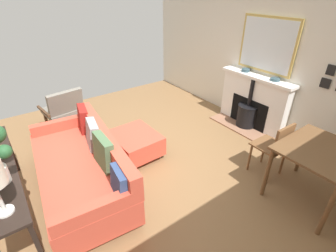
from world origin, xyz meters
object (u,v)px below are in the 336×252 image
console_table (0,174)px  dining_chair_near_fireplace (275,145)px  fireplace (252,105)px  dining_table (320,157)px  sofa (83,167)px  mantel_bowl_near (246,70)px  mantel_bowl_far (275,79)px  ottoman (136,143)px  armchair_accent (64,108)px

console_table → dining_chair_near_fireplace: (-3.05, 1.29, -0.14)m
fireplace → dining_table: (0.95, 1.65, 0.21)m
sofa → console_table: sofa is taller
mantel_bowl_near → mantel_bowl_far: mantel_bowl_near is taller
console_table → mantel_bowl_near: bearing=-178.8°
sofa → console_table: bearing=-0.2°
ottoman → console_table: 1.80m
mantel_bowl_far → dining_chair_near_fireplace: (0.97, 0.77, -0.51)m
ottoman → console_table: bearing=7.8°
armchair_accent → dining_table: size_ratio=0.90×
sofa → armchair_accent: bearing=-98.4°
fireplace → mantel_bowl_near: size_ratio=9.62×
sofa → mantel_bowl_near: bearing=-178.4°
fireplace → console_table: size_ratio=0.74×
armchair_accent → dining_table: bearing=119.1°
fireplace → ottoman: 2.31m
mantel_bowl_near → console_table: mantel_bowl_near is taller
mantel_bowl_near → sofa: mantel_bowl_near is taller
console_table → dining_chair_near_fireplace: bearing=157.0°
armchair_accent → ottoman: bearing=114.2°
mantel_bowl_far → ottoman: mantel_bowl_far is taller
armchair_accent → console_table: (1.09, 1.69, 0.19)m
ottoman → dining_chair_near_fireplace: 2.04m
fireplace → dining_chair_near_fireplace: fireplace is taller
sofa → mantel_bowl_far: bearing=170.7°
mantel_bowl_near → ottoman: size_ratio=0.19×
armchair_accent → dining_chair_near_fireplace: size_ratio=0.98×
dining_table → sofa: bearing=-39.8°
ottoman → dining_chair_near_fireplace: bearing=130.6°
ottoman → dining_table: bearing=122.2°
fireplace → console_table: fireplace is taller
fireplace → armchair_accent: bearing=-32.8°
ottoman → dining_chair_near_fireplace: (-1.31, 1.53, 0.27)m
ottoman → dining_table: size_ratio=0.84×
mantel_bowl_near → sofa: (3.19, 0.09, -0.68)m
fireplace → ottoman: fireplace is taller
dining_chair_near_fireplace → dining_table: bearing=90.2°
fireplace → armchair_accent: fireplace is taller
sofa → armchair_accent: 1.71m
armchair_accent → dining_table: (-1.97, 3.53, 0.19)m
fireplace → console_table: 4.01m
mantel_bowl_near → mantel_bowl_far: bearing=90.0°
mantel_bowl_near → sofa: bearing=1.6°
ottoman → mantel_bowl_near: bearing=176.2°
fireplace → console_table: (4.00, -0.19, 0.21)m
fireplace → dining_chair_near_fireplace: (0.95, 1.10, 0.07)m
mantel_bowl_near → dining_chair_near_fireplace: (0.97, 1.38, -0.52)m
mantel_bowl_near → dining_table: bearing=63.3°
sofa → dining_chair_near_fireplace: 2.57m
dining_chair_near_fireplace → ottoman: bearing=-49.4°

